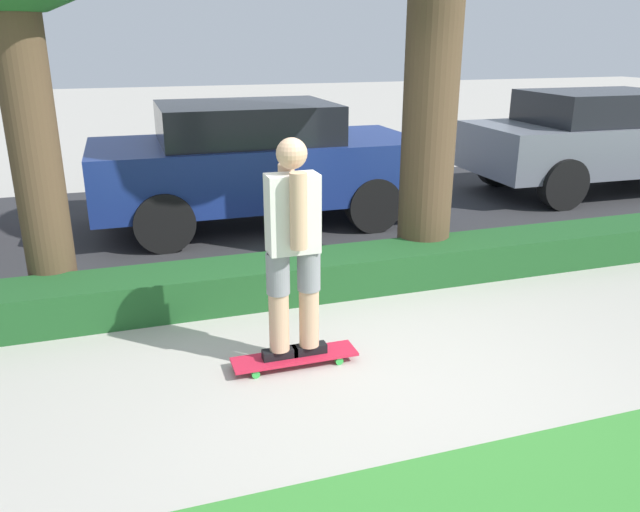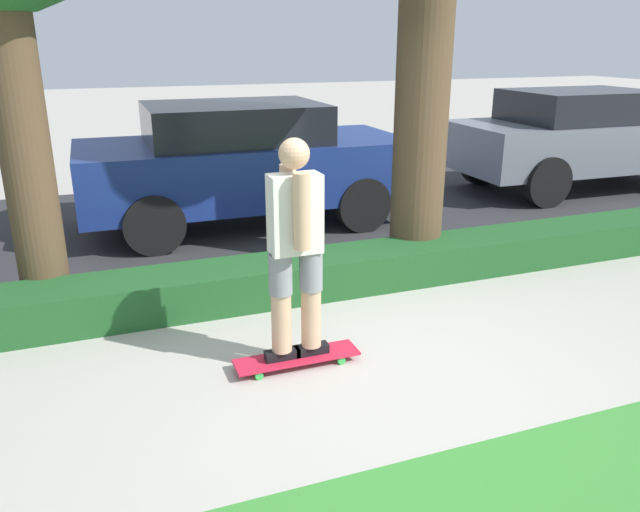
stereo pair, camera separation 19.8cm
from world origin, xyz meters
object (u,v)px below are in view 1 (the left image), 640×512
(parked_car_middle, at_px, (255,161))
(parked_car_rear, at_px, (600,139))
(skateboard, at_px, (295,357))
(skater_person, at_px, (293,246))

(parked_car_middle, distance_m, parked_car_rear, 5.55)
(parked_car_middle, bearing_deg, parked_car_rear, 1.64)
(parked_car_rear, bearing_deg, skateboard, -145.52)
(skater_person, xyz_separation_m, parked_car_rear, (6.13, 3.97, -0.11))
(skater_person, relative_size, parked_car_rear, 0.39)
(parked_car_rear, bearing_deg, skater_person, -145.52)
(skateboard, height_order, parked_car_middle, parked_car_middle)
(skateboard, bearing_deg, parked_car_middle, 81.48)
(skater_person, bearing_deg, parked_car_rear, 32.92)
(parked_car_middle, relative_size, parked_car_rear, 0.99)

